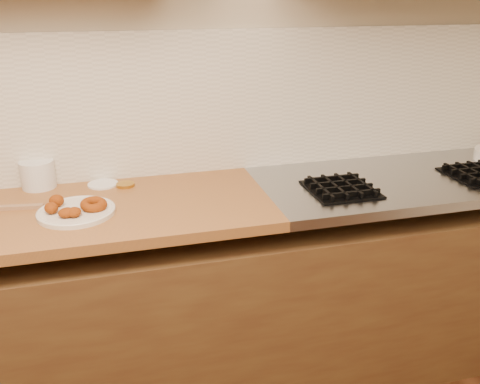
# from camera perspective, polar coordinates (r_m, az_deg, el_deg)

# --- Properties ---
(wall_back) EXTENTS (4.00, 0.02, 2.70)m
(wall_back) POSITION_cam_1_polar(r_m,az_deg,el_deg) (2.13, -13.09, 13.23)
(wall_back) COLOR beige
(wall_back) RESTS_ON ground
(base_cabinet) EXTENTS (3.60, 0.60, 0.77)m
(base_cabinet) POSITION_cam_1_polar(r_m,az_deg,el_deg) (2.19, -10.52, -13.64)
(base_cabinet) COLOR brown
(base_cabinet) RESTS_ON floor
(stovetop) EXTENTS (1.30, 0.62, 0.04)m
(stovetop) POSITION_cam_1_polar(r_m,az_deg,el_deg) (2.31, 18.21, 1.25)
(stovetop) COLOR #9EA0A5
(stovetop) RESTS_ON base_cabinet
(backsplash) EXTENTS (3.60, 0.02, 0.60)m
(backsplash) POSITION_cam_1_polar(r_m,az_deg,el_deg) (2.15, -12.73, 9.23)
(backsplash) COLOR beige
(backsplash) RESTS_ON wall_back
(burner_grates) EXTENTS (0.91, 0.26, 0.03)m
(burner_grates) POSITION_cam_1_polar(r_m,az_deg,el_deg) (2.22, 18.84, 1.25)
(burner_grates) COLOR black
(burner_grates) RESTS_ON stovetop
(donut_plate) EXTENTS (0.27, 0.27, 0.02)m
(donut_plate) POSITION_cam_1_polar(r_m,az_deg,el_deg) (1.90, -17.89, -2.13)
(donut_plate) COLOR silver
(donut_plate) RESTS_ON butcher_block
(ring_donut) EXTENTS (0.14, 0.14, 0.04)m
(ring_donut) POSITION_cam_1_polar(r_m,az_deg,el_deg) (1.89, -16.13, -1.35)
(ring_donut) COLOR #8F3001
(ring_donut) RESTS_ON donut_plate
(fried_dough_chunks) EXTENTS (0.14, 0.16, 0.05)m
(fried_dough_chunks) POSITION_cam_1_polar(r_m,az_deg,el_deg) (1.88, -19.41, -1.71)
(fried_dough_chunks) COLOR #8F3001
(fried_dough_chunks) RESTS_ON donut_plate
(plastic_tub) EXTENTS (0.14, 0.14, 0.11)m
(plastic_tub) POSITION_cam_1_polar(r_m,az_deg,el_deg) (2.20, -21.75, 1.86)
(plastic_tub) COLOR silver
(plastic_tub) RESTS_ON butcher_block
(tub_lid) EXTENTS (0.15, 0.15, 0.01)m
(tub_lid) POSITION_cam_1_polar(r_m,az_deg,el_deg) (2.16, -15.14, 0.86)
(tub_lid) COLOR white
(tub_lid) RESTS_ON butcher_block
(brass_jar_lid) EXTENTS (0.09, 0.09, 0.01)m
(brass_jar_lid) POSITION_cam_1_polar(r_m,az_deg,el_deg) (2.12, -12.75, 0.80)
(brass_jar_lid) COLOR #BA8A2D
(brass_jar_lid) RESTS_ON butcher_block
(wooden_utensil) EXTENTS (0.19, 0.05, 0.01)m
(wooden_utensil) POSITION_cam_1_polar(r_m,az_deg,el_deg) (2.02, -23.76, -1.58)
(wooden_utensil) COLOR #926D4C
(wooden_utensil) RESTS_ON butcher_block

